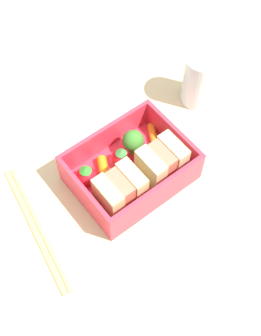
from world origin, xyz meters
The scene contains 13 objects.
ground_plane centered at (0.00, 0.00, -1.00)cm, with size 120.00×120.00×2.00cm, color beige.
bento_tray centered at (0.00, 0.00, 0.60)cm, with size 16.41×12.56×1.20cm, color #E23147.
bento_rim centered at (0.00, 0.00, 3.51)cm, with size 16.41×12.56×4.61cm.
sandwich_left centered at (-3.65, 2.42, 3.85)cm, with size 6.03×4.84×5.30cm.
sandwich_center_left centered at (3.65, 2.42, 3.85)cm, with size 6.03×4.84×5.30cm.
carrot_stick_left centered at (-6.15, -2.20, 1.78)cm, with size 1.17×1.17×5.38cm, color orange.
broccoli_floret centered at (-2.65, -2.79, 3.81)cm, with size 3.14×3.14×4.37cm.
strawberry_far_left centered at (0.09, -2.13, 2.70)cm, with size 2.75×2.75×3.35cm.
carrot_stick_far_left centered at (3.09, -2.26, 1.94)cm, with size 1.48×1.48×4.63cm, color orange.
strawberry_left centered at (5.69, -2.83, 2.76)cm, with size 2.87×2.87×3.47cm.
chopstick_pair centered at (15.23, -1.66, 0.35)cm, with size 4.96×20.82×0.70cm.
drinking_glass centered at (-17.65, -5.09, 4.54)cm, with size 5.31×5.31×9.08cm, color silver.
folded_napkin centered at (-1.39, -17.28, 0.20)cm, with size 14.70×9.79×0.40cm, color silver.
Camera 1 is at (21.04, 26.87, 59.56)cm, focal length 50.00 mm.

